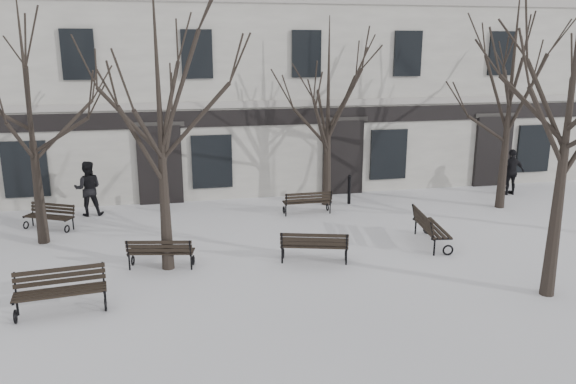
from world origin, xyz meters
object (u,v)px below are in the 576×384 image
object	(u,v)px
bench_0	(60,290)
bench_2	(314,245)
tree_1	(158,91)
tree_2	(575,63)
bench_4	(307,201)
bench_3	(50,216)
bench_1	(161,252)
bench_5	(429,227)

from	to	relation	value
bench_0	bench_2	bearing A→B (deg)	8.50
tree_1	tree_2	size ratio (longest dim) A/B	0.87
bench_0	bench_4	bearing A→B (deg)	34.20
tree_2	bench_2	bearing A→B (deg)	147.50
tree_1	bench_2	size ratio (longest dim) A/B	3.88
tree_1	bench_3	size ratio (longest dim) A/B	4.43
tree_2	bench_3	distance (m)	15.35
bench_1	bench_4	size ratio (longest dim) A/B	1.06
tree_2	bench_1	xyz separation A→B (m)	(-8.89, 3.52, -4.86)
bench_0	bench_4	xyz separation A→B (m)	(7.06, 6.12, -0.07)
bench_1	bench_2	distance (m)	4.06
bench_0	bench_1	bearing A→B (deg)	38.08
tree_1	bench_4	size ratio (longest dim) A/B	4.39
bench_4	bench_3	bearing A→B (deg)	-1.32
tree_2	bench_4	bearing A→B (deg)	117.60
bench_0	bench_3	world-z (taller)	bench_0
tree_2	bench_0	bearing A→B (deg)	172.66
bench_2	bench_3	size ratio (longest dim) A/B	1.14
bench_0	bench_1	xyz separation A→B (m)	(2.12, 2.10, -0.06)
bench_4	bench_5	bearing A→B (deg)	125.80
bench_0	bench_4	world-z (taller)	bench_0
bench_1	tree_2	bearing A→B (deg)	169.45
bench_1	bench_4	bearing A→B (deg)	-129.85
bench_2	bench_5	distance (m)	3.73
bench_1	bench_5	world-z (taller)	bench_5
bench_4	bench_2	bearing A→B (deg)	77.91
bench_1	bench_3	size ratio (longest dim) A/B	1.07
bench_3	bench_4	distance (m)	8.44
bench_5	bench_3	bearing A→B (deg)	79.44
bench_4	bench_5	size ratio (longest dim) A/B	0.83
bench_1	bench_4	xyz separation A→B (m)	(4.95, 4.02, -0.01)
tree_1	bench_0	xyz separation A→B (m)	(-2.29, -2.08, -4.09)
bench_4	bench_1	bearing A→B (deg)	38.57
bench_3	bench_5	size ratio (longest dim) A/B	0.82
bench_1	bench_0	bearing A→B (deg)	55.85
tree_2	bench_1	world-z (taller)	tree_2
bench_0	bench_3	size ratio (longest dim) A/B	1.19
bench_0	bench_5	size ratio (longest dim) A/B	0.97
tree_2	bench_1	size ratio (longest dim) A/B	4.80
tree_2	bench_0	world-z (taller)	tree_2
bench_0	bench_2	size ratio (longest dim) A/B	1.04
tree_2	bench_5	distance (m)	6.22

